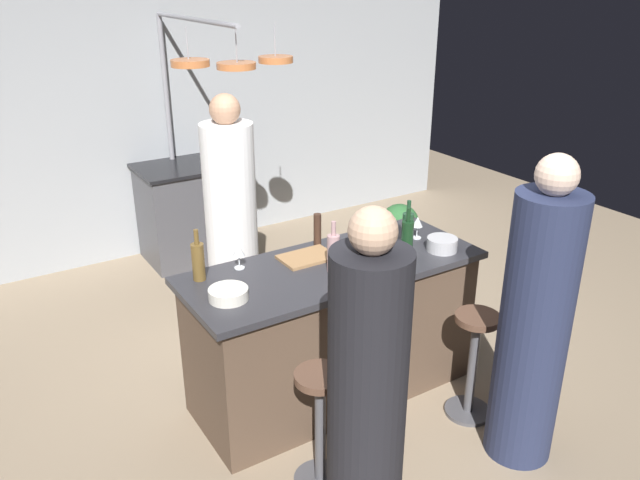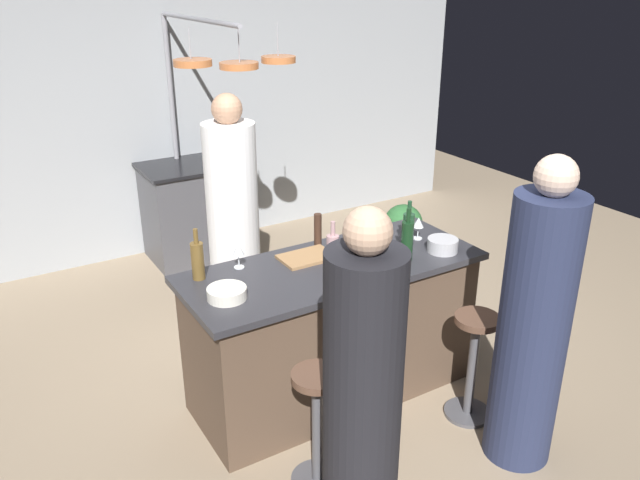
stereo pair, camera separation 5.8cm
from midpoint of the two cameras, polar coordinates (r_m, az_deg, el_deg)
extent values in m
plane|color=gray|center=(4.20, 1.50, -13.37)|extent=(9.00, 9.00, 0.00)
cube|color=#9EA3A8|center=(6.09, -13.27, 11.19)|extent=(6.40, 0.16, 2.60)
cube|color=brown|center=(3.95, 1.57, -8.36)|extent=(1.72, 0.66, 0.86)
cube|color=#2D2D33|center=(3.74, 1.64, -2.46)|extent=(1.80, 0.72, 0.04)
cube|color=#47474C|center=(5.96, -11.26, 2.37)|extent=(0.76, 0.60, 0.86)
cube|color=black|center=(5.82, -11.60, 6.47)|extent=(0.80, 0.64, 0.03)
cylinder|color=white|center=(4.61, -7.38, 0.95)|extent=(0.37, 0.37, 1.54)
sphere|color=tan|center=(4.36, -7.97, 11.56)|extent=(0.21, 0.21, 0.21)
cylinder|color=#4C4C51|center=(4.11, 13.46, -14.79)|extent=(0.28, 0.28, 0.02)
cylinder|color=#4C4C51|center=(3.92, 13.89, -11.09)|extent=(0.06, 0.06, 0.62)
cylinder|color=brown|center=(3.75, 14.37, -6.93)|extent=(0.26, 0.26, 0.04)
cylinder|color=#262D4C|center=(3.50, 18.94, -7.99)|extent=(0.36, 0.36, 1.52)
sphere|color=beige|center=(3.17, 20.91, 5.37)|extent=(0.21, 0.21, 0.21)
cylinder|color=#4C4C51|center=(3.59, 0.26, -20.65)|extent=(0.28, 0.28, 0.02)
cylinder|color=#4C4C51|center=(3.37, 0.27, -16.72)|extent=(0.06, 0.06, 0.62)
cylinder|color=brown|center=(3.17, 0.28, -12.17)|extent=(0.26, 0.26, 0.04)
cylinder|color=black|center=(2.89, 4.40, -14.49)|extent=(0.35, 0.35, 1.47)
sphere|color=#D8AD8C|center=(2.48, 4.98, 0.79)|extent=(0.20, 0.20, 0.20)
cylinder|color=gray|center=(6.00, -12.60, 8.86)|extent=(0.04, 0.04, 2.15)
cylinder|color=gray|center=(5.11, -10.63, 18.88)|extent=(0.04, 1.55, 0.04)
cylinder|color=#B26638|center=(4.42, -10.97, 15.34)|extent=(0.26, 0.26, 0.04)
cylinder|color=gray|center=(4.43, -11.21, 16.80)|extent=(0.01, 0.01, 0.22)
cylinder|color=#B26638|center=(4.60, -6.90, 15.28)|extent=(0.27, 0.27, 0.04)
cylinder|color=gray|center=(4.57, -6.91, 16.93)|extent=(0.01, 0.01, 0.27)
cylinder|color=#B26638|center=(4.71, -3.37, 15.87)|extent=(0.25, 0.25, 0.04)
cylinder|color=gray|center=(4.70, -3.44, 17.36)|extent=(0.01, 0.01, 0.25)
cylinder|color=brown|center=(6.00, 7.61, -0.85)|extent=(0.24, 0.24, 0.16)
sphere|color=#2D6633|center=(5.90, 7.74, 1.46)|extent=(0.36, 0.36, 0.36)
cube|color=#997047|center=(3.80, -0.75, -1.55)|extent=(0.32, 0.22, 0.02)
cylinder|color=#382319|center=(3.94, 0.23, 0.91)|extent=(0.05, 0.05, 0.21)
cylinder|color=#B78C8E|center=(3.60, 1.61, -1.22)|extent=(0.07, 0.07, 0.22)
cylinder|color=#B78C8E|center=(3.54, 1.64, 1.03)|extent=(0.03, 0.03, 0.08)
cylinder|color=#143319|center=(3.78, 8.24, -0.10)|extent=(0.07, 0.07, 0.24)
cylinder|color=#143319|center=(3.72, 8.39, 2.20)|extent=(0.03, 0.03, 0.08)
cylinder|color=brown|center=(3.57, -10.45, -1.87)|extent=(0.07, 0.07, 0.21)
cylinder|color=brown|center=(3.51, -10.62, 0.34)|extent=(0.03, 0.03, 0.08)
cylinder|color=#193D23|center=(4.01, 8.34, 0.97)|extent=(0.07, 0.07, 0.20)
cylinder|color=#193D23|center=(3.96, 8.46, 2.89)|extent=(0.03, 0.03, 0.08)
cylinder|color=silver|center=(3.71, -6.81, -2.44)|extent=(0.06, 0.06, 0.01)
cylinder|color=silver|center=(3.70, -6.84, -1.87)|extent=(0.01, 0.01, 0.07)
cone|color=silver|center=(3.67, -6.89, -0.88)|extent=(0.07, 0.07, 0.06)
cylinder|color=silver|center=(4.13, 9.13, 0.15)|extent=(0.06, 0.06, 0.01)
cylinder|color=silver|center=(4.12, 9.17, 0.67)|extent=(0.01, 0.01, 0.07)
cone|color=silver|center=(4.09, 9.23, 1.58)|extent=(0.07, 0.07, 0.06)
cylinder|color=silver|center=(3.88, 5.65, -1.23)|extent=(0.06, 0.06, 0.01)
cylinder|color=silver|center=(3.86, 5.67, -0.68)|extent=(0.01, 0.01, 0.07)
cone|color=silver|center=(3.83, 5.71, 0.28)|extent=(0.07, 0.07, 0.06)
cylinder|color=silver|center=(3.37, -7.86, -4.75)|extent=(0.21, 0.21, 0.06)
cylinder|color=#B7B7BC|center=(3.96, 11.35, -0.44)|extent=(0.19, 0.19, 0.08)
camera|label=1|loc=(0.03, -89.56, 0.19)|focal=35.70mm
camera|label=2|loc=(0.03, 90.44, -0.19)|focal=35.70mm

